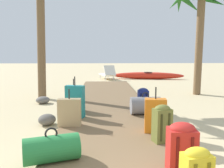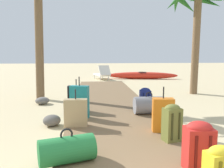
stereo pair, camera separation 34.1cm
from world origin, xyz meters
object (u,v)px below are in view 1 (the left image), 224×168
(suitcase_tan, at_px, (69,112))
(palm_tree_near_right, at_px, (199,4))
(backpack_navy, at_px, (143,98))
(suitcase_teal, at_px, (75,101))
(duffel_bag_grey, at_px, (145,105))
(suitcase_orange, at_px, (155,115))
(kayak, at_px, (148,76))
(backpack_red, at_px, (182,146))
(duffel_bag_green, at_px, (52,149))
(backpack_olive, at_px, (162,122))
(lounge_chair, at_px, (107,74))
(suitcase_black, at_px, (74,98))

(suitcase_tan, relative_size, palm_tree_near_right, 0.18)
(backpack_navy, relative_size, suitcase_teal, 0.59)
(duffel_bag_grey, xyz_separation_m, suitcase_orange, (-0.06, -1.23, 0.10))
(duffel_bag_grey, distance_m, kayak, 8.29)
(backpack_navy, relative_size, kayak, 0.13)
(backpack_red, distance_m, duffel_bag_green, 1.61)
(backpack_red, bearing_deg, suitcase_tan, 129.79)
(backpack_olive, xyz_separation_m, lounge_chair, (-0.63, 9.73, -0.06))
(backpack_navy, bearing_deg, suitcase_black, -176.03)
(suitcase_teal, height_order, suitcase_black, suitcase_teal)
(suitcase_teal, bearing_deg, duffel_bag_grey, 6.90)
(backpack_olive, bearing_deg, suitcase_tan, 150.10)
(suitcase_orange, xyz_separation_m, lounge_chair, (-0.63, 9.26, -0.05))
(duffel_bag_green, bearing_deg, backpack_olive, 21.23)
(suitcase_teal, relative_size, backpack_red, 1.48)
(backpack_red, bearing_deg, duffel_bag_grey, 88.43)
(suitcase_teal, height_order, kayak, suitcase_teal)
(suitcase_black, xyz_separation_m, kayak, (3.34, 7.71, -0.19))
(duffel_bag_green, height_order, palm_tree_near_right, palm_tree_near_right)
(duffel_bag_grey, height_order, backpack_red, backpack_red)
(suitcase_orange, height_order, lounge_chair, suitcase_orange)
(duffel_bag_green, bearing_deg, suitcase_black, 90.78)
(suitcase_black, height_order, duffel_bag_green, suitcase_black)
(kayak, bearing_deg, backpack_navy, -102.07)
(backpack_navy, height_order, backpack_red, backpack_red)
(duffel_bag_green, distance_m, kayak, 10.96)
(backpack_red, height_order, suitcase_black, suitcase_black)
(duffel_bag_green, bearing_deg, suitcase_tan, 89.18)
(backpack_navy, xyz_separation_m, suitcase_black, (-1.72, -0.12, 0.03))
(backpack_navy, bearing_deg, backpack_olive, -92.36)
(suitcase_teal, relative_size, suitcase_tan, 1.25)
(suitcase_teal, relative_size, suitcase_black, 1.15)
(duffel_bag_grey, bearing_deg, palm_tree_near_right, 51.33)
(suitcase_tan, xyz_separation_m, suitcase_black, (-0.06, 1.21, 0.04))
(duffel_bag_grey, relative_size, palm_tree_near_right, 0.17)
(backpack_red, relative_size, palm_tree_near_right, 0.15)
(backpack_navy, relative_size, suitcase_black, 0.68)
(suitcase_black, xyz_separation_m, palm_tree_near_right, (4.04, 2.54, 2.75))
(backpack_red, distance_m, backpack_olive, 0.96)
(backpack_navy, distance_m, duffel_bag_green, 3.31)
(suitcase_orange, height_order, suitcase_tan, suitcase_orange)
(suitcase_tan, bearing_deg, suitcase_black, 92.79)
(backpack_navy, height_order, suitcase_tan, suitcase_tan)
(duffel_bag_green, bearing_deg, lounge_chair, 84.70)
(backpack_olive, distance_m, kayak, 9.98)
(backpack_navy, relative_size, palm_tree_near_right, 0.13)
(duffel_bag_grey, height_order, duffel_bag_green, duffel_bag_grey)
(suitcase_tan, relative_size, suitcase_black, 0.92)
(duffel_bag_grey, relative_size, backpack_red, 1.13)
(backpack_olive, bearing_deg, palm_tree_near_right, 62.59)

